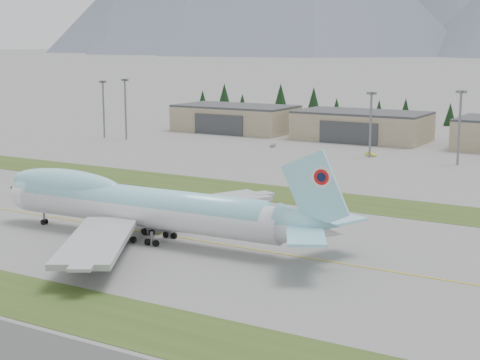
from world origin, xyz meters
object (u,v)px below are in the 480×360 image
Objects in this scene: hangar_center at (362,126)px; service_vehicle_a at (273,147)px; boeing_747_freighter at (142,206)px; service_vehicle_b at (371,156)px; hangar_left at (235,118)px.

service_vehicle_a is (-20.18, -32.71, -5.39)m from hangar_center.
service_vehicle_b is (0.12, 118.18, -6.33)m from boeing_747_freighter.
hangar_center is at bearing 0.00° from hangar_left.
service_vehicle_a is (34.82, -32.71, -5.39)m from hangar_left.
hangar_left is at bearing 180.00° from hangar_center.
boeing_747_freighter is at bearing -83.66° from hangar_center.
hangar_left is 48.08m from service_vehicle_a.
boeing_747_freighter is 127.33m from service_vehicle_a.
hangar_left is 12.81× the size of service_vehicle_a.
service_vehicle_b is (17.26, -36.11, -5.39)m from hangar_center.
service_vehicle_a is at bearing 104.57° from boeing_747_freighter.
hangar_left is 55.00m from hangar_center.
service_vehicle_b is at bearing 87.45° from boeing_747_freighter.
service_vehicle_b is at bearing -21.54° from service_vehicle_a.
service_vehicle_b is (37.44, -3.40, 0.00)m from service_vehicle_a.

